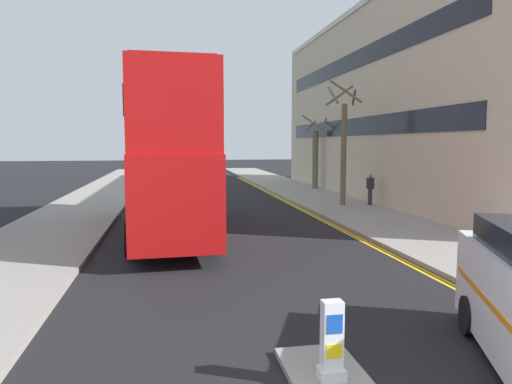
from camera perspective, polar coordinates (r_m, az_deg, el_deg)
sidewalk_right at (r=21.49m, az=13.50°, el=-2.93°), size 4.00×80.00×0.14m
sidewalk_left at (r=20.17m, az=-22.74°, el=-3.81°), size 4.00×80.00×0.14m
kerb_line_outer at (r=18.89m, az=10.10°, el=-4.27°), size 0.10×56.00×0.01m
kerb_line_inner at (r=18.83m, az=9.64°, el=-4.29°), size 0.10×56.00×0.01m
traffic_island at (r=7.04m, az=9.10°, el=-21.88°), size 1.10×2.20×0.10m
keep_left_bollard at (r=6.80m, az=9.18°, el=-17.72°), size 0.36×0.28×1.11m
double_decker_bus_away at (r=17.27m, az=-10.61°, el=4.86°), size 3.11×10.89×5.64m
pedestrian_far at (r=24.89m, az=13.69°, el=0.39°), size 0.34×0.22×1.62m
street_tree_near at (r=24.54m, az=10.55°, el=5.70°), size 1.76×1.83×6.30m
street_tree_mid at (r=33.44m, az=7.21°, el=4.27°), size 1.85×1.87×5.14m
townhouse_terrace_right at (r=31.12m, az=20.17°, el=9.84°), size 10.08×28.00×11.26m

